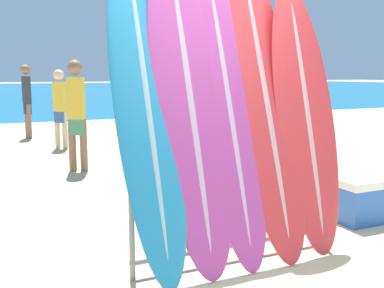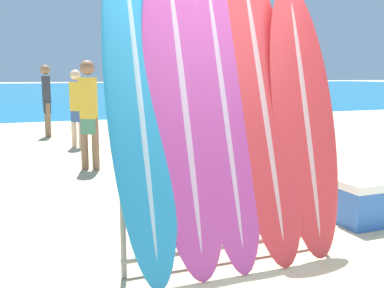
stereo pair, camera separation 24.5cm
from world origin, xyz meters
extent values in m
cube|color=#146693|center=(0.00, 40.97, 0.00)|extent=(120.00, 60.00, 0.00)
cube|color=white|center=(0.00, 11.27, 0.01)|extent=(120.00, 0.60, 0.01)
cylinder|color=gray|center=(-0.88, 0.55, 0.39)|extent=(0.04, 0.04, 0.78)
cylinder|color=gray|center=(0.76, 0.55, 0.39)|extent=(0.04, 0.04, 0.78)
cylinder|color=gray|center=(-0.06, 0.55, 0.76)|extent=(1.68, 0.04, 0.04)
cylinder|color=gray|center=(-0.06, 0.55, 0.12)|extent=(1.68, 0.04, 0.04)
ellipsoid|color=teal|center=(-0.71, 0.70, 1.23)|extent=(0.48, 0.97, 2.46)
ellipsoid|color=#98BACC|center=(-0.71, 0.70, 1.23)|extent=(0.09, 0.94, 2.37)
ellipsoid|color=#B23D8E|center=(-0.38, 0.68, 1.21)|extent=(0.58, 0.88, 2.41)
ellipsoid|color=#CAA1BE|center=(-0.38, 0.68, 1.21)|extent=(0.10, 0.86, 2.32)
ellipsoid|color=#B23D8E|center=(-0.06, 0.68, 1.20)|extent=(0.51, 0.89, 2.39)
ellipsoid|color=#CAA1BE|center=(-0.06, 0.68, 1.20)|extent=(0.09, 0.86, 2.30)
ellipsoid|color=red|center=(0.27, 0.69, 1.21)|extent=(0.58, 0.90, 2.43)
ellipsoid|color=#D59E9F|center=(0.27, 0.69, 1.21)|extent=(0.10, 0.88, 2.34)
ellipsoid|color=red|center=(0.62, 0.61, 1.09)|extent=(0.56, 0.66, 2.17)
ellipsoid|color=#D59E9F|center=(0.62, 0.61, 1.09)|extent=(0.10, 0.65, 2.09)
cylinder|color=#846047|center=(-0.64, 4.35, 0.39)|extent=(0.11, 0.11, 0.77)
cylinder|color=#846047|center=(-0.49, 4.28, 0.39)|extent=(0.11, 0.11, 0.77)
cube|color=#478466|center=(-0.56, 4.32, 0.66)|extent=(0.25, 0.21, 0.23)
cube|color=gold|center=(-0.56, 4.32, 1.07)|extent=(0.28, 0.24, 0.60)
sphere|color=#846047|center=(-0.56, 4.32, 1.52)|extent=(0.22, 0.22, 0.22)
cylinder|color=#846047|center=(-0.96, 8.36, 0.39)|extent=(0.11, 0.11, 0.77)
cylinder|color=#846047|center=(-0.94, 8.19, 0.39)|extent=(0.11, 0.11, 0.77)
cube|color=#282D38|center=(-0.95, 8.27, 0.66)|extent=(0.16, 0.23, 0.23)
cube|color=#2D333D|center=(-0.95, 8.27, 1.07)|extent=(0.18, 0.25, 0.60)
sphere|color=#846047|center=(-0.95, 8.27, 1.52)|extent=(0.22, 0.22, 0.22)
cylinder|color=#846047|center=(1.33, 4.87, 0.36)|extent=(0.10, 0.10, 0.72)
cylinder|color=#846047|center=(1.48, 4.89, 0.36)|extent=(0.10, 0.10, 0.72)
cube|color=#478466|center=(1.40, 4.88, 0.61)|extent=(0.22, 0.16, 0.21)
cube|color=#42996B|center=(1.40, 4.88, 0.99)|extent=(0.24, 0.18, 0.56)
sphere|color=#846047|center=(1.40, 4.88, 1.41)|extent=(0.20, 0.20, 0.20)
cylinder|color=beige|center=(-0.43, 6.48, 0.36)|extent=(0.10, 0.10, 0.71)
cylinder|color=beige|center=(-0.55, 6.57, 0.36)|extent=(0.10, 0.10, 0.71)
cube|color=#385693|center=(-0.49, 6.52, 0.61)|extent=(0.24, 0.22, 0.21)
cube|color=gold|center=(-0.49, 6.52, 0.99)|extent=(0.26, 0.24, 0.56)
sphere|color=beige|center=(-0.49, 6.52, 1.41)|extent=(0.20, 0.20, 0.20)
cube|color=#2D60B7|center=(1.50, 0.84, 0.18)|extent=(0.46, 0.34, 0.35)
cube|color=white|center=(1.50, 0.84, 0.39)|extent=(0.48, 0.35, 0.08)
camera|label=1|loc=(-1.72, -2.32, 1.43)|focal=42.00mm
camera|label=2|loc=(-1.49, -2.41, 1.43)|focal=42.00mm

